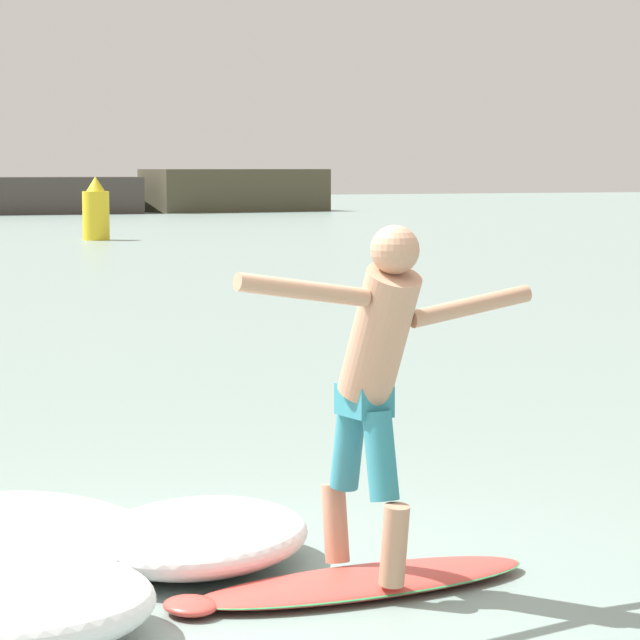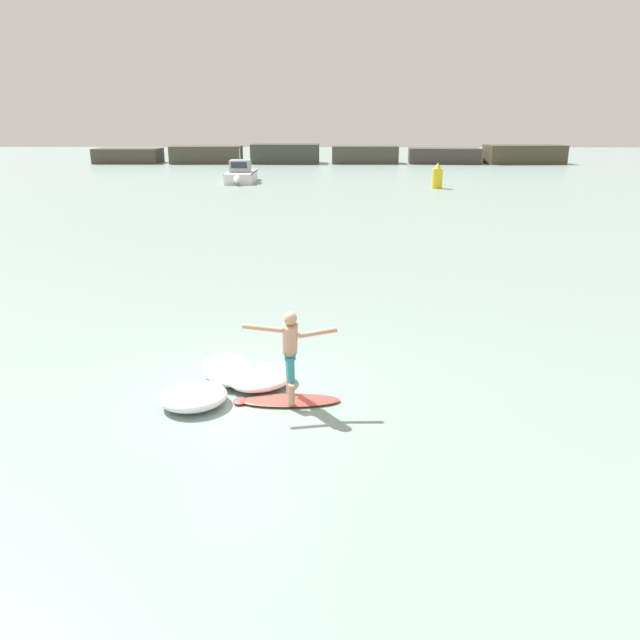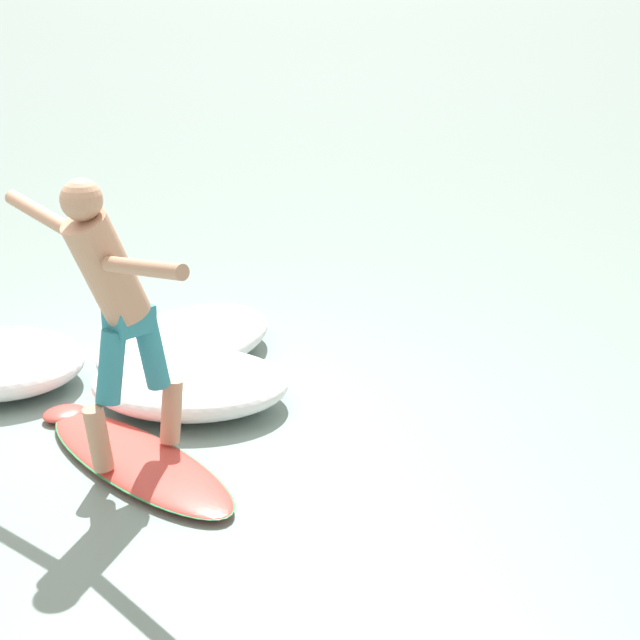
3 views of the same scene
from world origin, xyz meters
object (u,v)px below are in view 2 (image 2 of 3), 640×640
(surfboard, at_px, (289,400))
(surfer, at_px, (290,347))
(fishing_boat_near_jetty, at_px, (241,175))
(channel_marker_buoy, at_px, (437,177))

(surfboard, distance_m, surfer, 1.12)
(surfer, relative_size, fishing_boat_near_jetty, 0.29)
(fishing_boat_near_jetty, bearing_deg, channel_marker_buoy, -15.14)
(fishing_boat_near_jetty, xyz_separation_m, channel_marker_buoy, (15.25, -4.12, 0.23))
(channel_marker_buoy, bearing_deg, fishing_boat_near_jetty, 164.86)
(surfer, distance_m, fishing_boat_near_jetty, 41.58)
(surfboard, relative_size, channel_marker_buoy, 1.09)
(surfboard, bearing_deg, surfer, -65.35)
(surfboard, height_order, fishing_boat_near_jetty, fishing_boat_near_jetty)
(surfer, bearing_deg, fishing_boat_near_jetty, 99.19)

